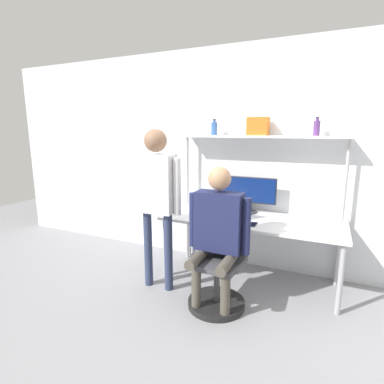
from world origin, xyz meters
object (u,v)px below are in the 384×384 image
at_px(laptop, 231,214).
at_px(monitor, 248,192).
at_px(person_seated, 217,227).
at_px(storage_box, 258,126).
at_px(bottle_blue, 214,128).
at_px(person_standing, 157,189).
at_px(cell_phone, 253,224).
at_px(office_chair, 218,277).
at_px(bottle_purple, 317,128).

bearing_deg(laptop, monitor, 77.12).
height_order(laptop, person_seated, person_seated).
bearing_deg(person_seated, storage_box, 81.79).
height_order(bottle_blue, storage_box, storage_box).
xyz_separation_m(person_standing, storage_box, (0.84, 0.84, 0.65)).
height_order(cell_phone, bottle_blue, bottle_blue).
xyz_separation_m(monitor, bottle_blue, (-0.45, 0.02, 0.75)).
distance_m(laptop, person_seated, 0.54).
height_order(person_seated, storage_box, storage_box).
bearing_deg(office_chair, laptop, 94.07).
bearing_deg(bottle_blue, bottle_purple, 0.00).
height_order(person_seated, person_standing, person_standing).
bearing_deg(person_standing, person_seated, -7.75).
height_order(laptop, office_chair, laptop).
bearing_deg(monitor, laptop, -102.88).
distance_m(monitor, bottle_blue, 0.87).
xyz_separation_m(laptop, person_standing, (-0.68, -0.44, 0.30)).
height_order(laptop, person_standing, person_standing).
bearing_deg(office_chair, bottle_purple, 50.04).
height_order(monitor, office_chair, monitor).
relative_size(monitor, office_chair, 0.69).
xyz_separation_m(person_standing, bottle_blue, (0.32, 0.84, 0.62)).
height_order(monitor, laptop, monitor).
bearing_deg(bottle_blue, cell_phone, -37.44).
height_order(laptop, storage_box, storage_box).
relative_size(bottle_purple, bottle_blue, 1.02).
xyz_separation_m(bottle_blue, storage_box, (0.53, 0.00, 0.02)).
distance_m(laptop, storage_box, 1.04).
xyz_separation_m(person_seated, bottle_purple, (0.75, 0.94, 0.91)).
distance_m(cell_phone, person_standing, 1.07).
bearing_deg(storage_box, person_seated, -98.21).
xyz_separation_m(monitor, person_standing, (-0.77, -0.83, 0.12)).
bearing_deg(person_standing, bottle_purple, 29.99).
xyz_separation_m(office_chair, bottle_purple, (0.75, 0.89, 1.44)).
distance_m(laptop, office_chair, 0.71).
xyz_separation_m(laptop, storage_box, (0.17, 0.40, 0.95)).
xyz_separation_m(cell_phone, office_chair, (-0.23, -0.42, -0.45)).
bearing_deg(monitor, storage_box, 11.70).
relative_size(cell_phone, person_standing, 0.09).
bearing_deg(monitor, cell_phone, -69.55).
relative_size(office_chair, bottle_purple, 4.85).
bearing_deg(person_seated, monitor, 86.43).
bearing_deg(monitor, office_chair, -93.51).
relative_size(office_chair, person_seated, 0.68).
relative_size(laptop, person_seated, 0.24).
xyz_separation_m(laptop, bottle_blue, (-0.36, 0.40, 0.93)).
height_order(monitor, bottle_purple, bottle_purple).
height_order(bottle_purple, storage_box, storage_box).
bearing_deg(person_seated, person_standing, 172.25).
bearing_deg(monitor, person_seated, -93.57).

